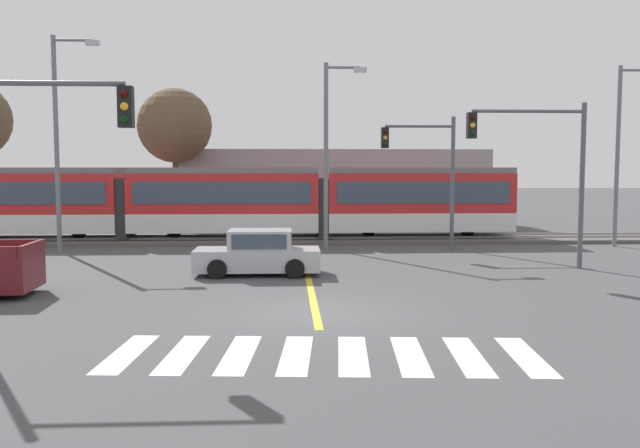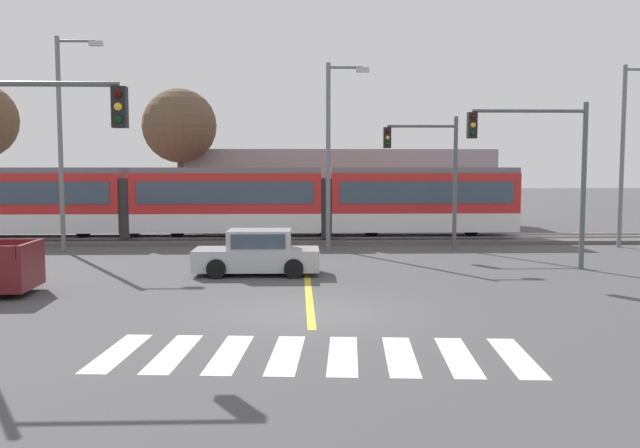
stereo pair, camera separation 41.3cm
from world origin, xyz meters
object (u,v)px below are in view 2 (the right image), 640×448
Objects in this scene: light_rail_tram at (228,200)px; traffic_light_near_left at (18,155)px; traffic_light_far_right at (431,163)px; street_lamp_west at (64,132)px; street_lamp_east at (628,144)px; traffic_light_mid_right at (543,157)px; street_lamp_centre at (332,145)px; bare_tree_west at (180,126)px; sedan_crossing at (257,254)px.

traffic_light_near_left reaches higher than light_rail_tram.
street_lamp_west is at bearing 179.19° from traffic_light_far_right.
street_lamp_east is (24.86, 0.48, -0.47)m from street_lamp_west.
traffic_light_mid_right is 0.72× the size of street_lamp_centre.
street_lamp_west is at bearing -112.43° from bare_tree_west.
street_lamp_east is at bearing -9.31° from light_rail_tram.
traffic_light_mid_right is at bearing 4.44° from sedan_crossing.
street_lamp_west is 24.87m from street_lamp_east.
street_lamp_centre is at bearing 67.64° from sedan_crossing.
street_lamp_east is (9.03, 0.70, 0.85)m from traffic_light_far_right.
traffic_light_mid_right reaches higher than light_rail_tram.
sedan_crossing is 18.23m from street_lamp_east.
light_rail_tram is 6.64× the size of sedan_crossing.
street_lamp_centre is at bearing -45.95° from bare_tree_west.
traffic_light_far_right is 9.10m from street_lamp_east.
street_lamp_centre is at bearing 174.99° from traffic_light_far_right.
traffic_light_far_right is at bearing 49.99° from traffic_light_near_left.
sedan_crossing is at bearing -112.36° from street_lamp_centre.
light_rail_tram is at bearing -57.84° from bare_tree_west.
street_lamp_west reaches higher than street_lamp_centre.
street_lamp_west is at bearing 141.58° from sedan_crossing.
light_rail_tram reaches higher than sedan_crossing.
street_lamp_west reaches higher than street_lamp_east.
bare_tree_west is at bearing 144.83° from traffic_light_far_right.
sedan_crossing is 0.52× the size of street_lamp_centre.
street_lamp_west is (-18.63, 6.09, 1.17)m from traffic_light_mid_right.
traffic_light_near_left is (-2.76, -17.91, 1.84)m from light_rail_tram.
street_lamp_east reaches higher than bare_tree_west.
street_lamp_east is (18.22, -2.99, 2.63)m from light_rail_tram.
sedan_crossing is 0.72× the size of traffic_light_mid_right.
street_lamp_west is 9.19m from bare_tree_west.
bare_tree_west is (-8.04, 8.31, 1.29)m from street_lamp_centre.
street_lamp_east is at bearing 4.42° from traffic_light_far_right.
light_rail_tram is 6.44m from street_lamp_centre.
traffic_light_mid_right is at bearing -64.45° from traffic_light_far_right.
bare_tree_west is (-5.16, 15.33, 5.19)m from sedan_crossing.
traffic_light_far_right is 15.22m from bare_tree_west.
street_lamp_west is (-15.82, 0.22, 1.32)m from traffic_light_far_right.
street_lamp_west is at bearing 105.05° from traffic_light_near_left.
street_lamp_west is (-3.89, 14.45, 1.26)m from traffic_light_near_left.
traffic_light_far_right is 0.71× the size of street_lamp_centre.
street_lamp_centre reaches higher than traffic_light_mid_right.
bare_tree_west reaches higher than light_rail_tram.
street_lamp_east is at bearing 35.43° from traffic_light_near_left.
bare_tree_west is (3.49, 8.47, 0.75)m from street_lamp_west.
street_lamp_west is at bearing -179.24° from street_lamp_centre.
street_lamp_east reaches higher than traffic_light_far_right.
traffic_light_near_left is 0.64× the size of street_lamp_west.
street_lamp_centre is at bearing 62.34° from traffic_light_near_left.
light_rail_tram is 3.51× the size of bare_tree_west.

